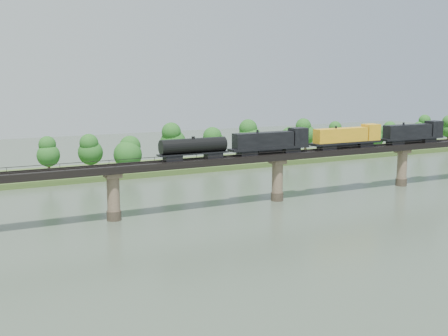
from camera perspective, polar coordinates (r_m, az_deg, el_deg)
name	(u,v)px	position (r m, az deg, el deg)	size (l,w,h in m)	color
ground	(362,231)	(111.93, 13.81, -6.22)	(400.00, 400.00, 0.00)	#364335
far_bank	(185,165)	(182.76, -3.98, 0.29)	(300.00, 24.00, 1.60)	#355020
bridge	(277,178)	(134.05, 5.44, -1.03)	(236.00, 30.00, 11.50)	#473A2D
bridge_superstructure	(278,152)	(133.06, 5.49, 1.65)	(220.00, 4.90, 0.75)	black
far_treeline	(166,144)	(174.44, -5.89, 2.49)	(289.06, 17.54, 13.60)	#382619
freight_train	(322,139)	(140.18, 9.95, 2.95)	(83.29, 3.25, 5.73)	black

